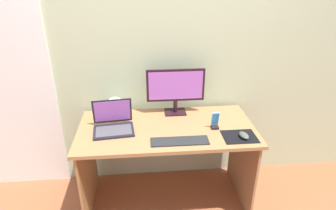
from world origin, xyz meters
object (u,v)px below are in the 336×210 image
monitor (176,89)px  phone_in_dock (215,122)px  laptop (113,124)px  keyboard_external (180,141)px  fishbowl (115,106)px  mouse (244,135)px

monitor → phone_in_dock: bearing=-46.4°
laptop → keyboard_external: (0.49, -0.22, -0.04)m
fishbowl → keyboard_external: fishbowl is taller
phone_in_dock → laptop: bearing=176.3°
phone_in_dock → monitor: bearing=133.6°
laptop → fishbowl: size_ratio=2.01×
fishbowl → keyboard_external: size_ratio=0.39×
fishbowl → laptop: bearing=-89.5°
keyboard_external → mouse: 0.48m
monitor → laptop: bearing=-154.7°
laptop → fishbowl: laptop is taller
fishbowl → keyboard_external: bearing=-44.0°
laptop → phone_in_dock: (0.79, -0.05, 0.00)m
monitor → phone_in_dock: size_ratio=3.50×
monitor → laptop: monitor is taller
monitor → fishbowl: 0.53m
monitor → laptop: size_ratio=1.48×
keyboard_external → phone_in_dock: (0.30, 0.17, 0.04)m
keyboard_external → laptop: bearing=155.7°
keyboard_external → fishbowl: bearing=136.3°
fishbowl → mouse: bearing=-25.7°
laptop → phone_in_dock: bearing=-3.7°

